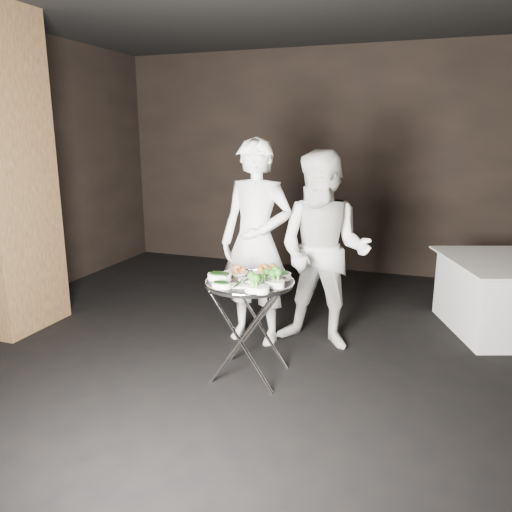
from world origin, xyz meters
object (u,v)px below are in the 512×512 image
(serving_tray, at_px, (249,282))
(waiter_left, at_px, (256,243))
(waiter_right, at_px, (323,252))
(tray_stand, at_px, (250,325))

(serving_tray, xyz_separation_m, waiter_left, (-0.20, 0.72, 0.15))
(waiter_left, xyz_separation_m, waiter_right, (0.60, 0.07, -0.05))
(waiter_right, bearing_deg, waiter_left, -168.50)
(waiter_left, distance_m, waiter_right, 0.61)
(serving_tray, distance_m, waiter_right, 0.89)
(serving_tray, distance_m, waiter_left, 0.76)
(serving_tray, relative_size, waiter_left, 0.37)
(tray_stand, height_order, waiter_right, waiter_right)
(serving_tray, bearing_deg, waiter_left, 105.78)
(tray_stand, relative_size, serving_tray, 1.12)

